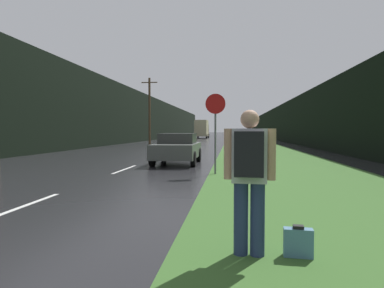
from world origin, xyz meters
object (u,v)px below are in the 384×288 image
Objects in this scene: hitchhiker_with_backpack at (249,173)px; suitcase at (298,243)px; stop_sign at (215,124)px; car_passing_near at (177,148)px; delivery_truck at (202,129)px.

suitcase is (0.61, 0.04, -0.87)m from hitchhiker_with_backpack.
suitcase is at bearing 8.30° from hitchhiker_with_backpack.
suitcase is (1.41, -8.03, -1.62)m from stop_sign.
hitchhiker_with_backpack is 0.45× the size of car_passing_near.
car_passing_near is (-1.99, 3.77, -1.07)m from stop_sign.
delivery_truck is (-6.32, 66.97, 0.88)m from hitchhiker_with_backpack.
delivery_truck reaches higher than stop_sign.
car_passing_near is (-3.40, 11.80, 0.55)m from suitcase.
hitchhiker_with_backpack is 1.06m from suitcase.
hitchhiker_with_backpack is at bearing -84.61° from delivery_truck.
suitcase is 0.10× the size of car_passing_near.
stop_sign is 0.33× the size of delivery_truck.
car_passing_near is at bearing 107.87° from hitchhiker_with_backpack.
hitchhiker_with_backpack is (0.80, -8.07, -0.75)m from stop_sign.
stop_sign reaches higher than hitchhiker_with_backpack.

